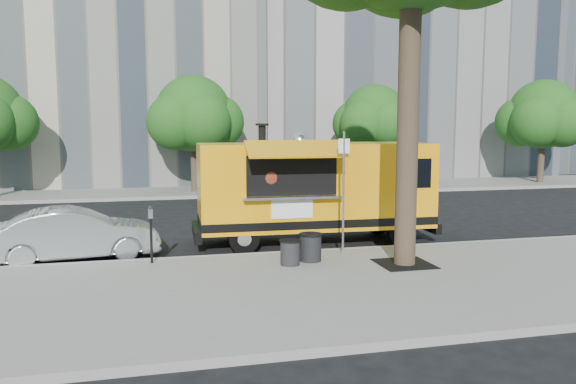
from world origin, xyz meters
The scene contains 15 objects.
ground centered at (0.00, 0.00, 0.00)m, with size 120.00×120.00×0.00m, color black.
sidewalk centered at (0.00, -4.00, 0.07)m, with size 60.00×6.00×0.15m, color gray.
curb centered at (0.00, -0.93, 0.07)m, with size 60.00×0.14×0.16m, color #999993.
far_sidewalk centered at (0.00, 13.50, 0.07)m, with size 60.00×5.00×0.15m, color gray.
building_mid centered at (12.00, 23.00, 10.00)m, with size 20.00×14.00×20.00m, color gray.
tree_well centered at (2.60, -2.80, 0.15)m, with size 1.20×1.20×0.02m, color black.
far_tree_b centered at (-1.00, 12.70, 3.83)m, with size 3.60×3.60×5.50m.
far_tree_c centered at (8.00, 12.40, 3.72)m, with size 3.24×3.24×5.21m.
far_tree_d centered at (18.00, 12.60, 3.89)m, with size 3.78×3.78×5.64m.
sign_post centered at (1.55, -1.55, 1.85)m, with size 0.28×0.06×3.00m.
parking_meter centered at (-3.00, -1.35, 0.98)m, with size 0.11×0.11×1.33m.
food_truck centered at (1.42, 0.57, 1.56)m, with size 6.79×3.20×3.32m.
sedan centered at (-4.80, 0.00, 0.65)m, with size 1.37×3.93×1.29m, color silver.
trash_bin_left centered at (0.05, -2.25, 0.46)m, with size 0.48×0.48×0.58m.
trash_bin_right centered at (0.60, -2.01, 0.50)m, with size 0.54×0.54×0.65m.
Camera 1 is at (-2.90, -14.33, 3.29)m, focal length 35.00 mm.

